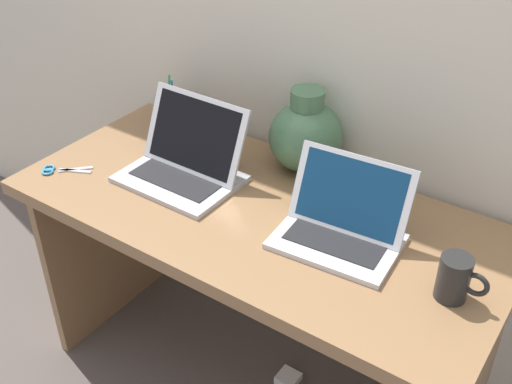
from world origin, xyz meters
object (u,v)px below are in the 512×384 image
(coffee_mug, at_px, (455,278))
(scissors, at_px, (58,170))
(power_brick, at_px, (288,378))
(green_vase, at_px, (306,135))
(pen_cup, at_px, (171,113))
(laptop_right, at_px, (343,220))
(laptop_left, at_px, (187,158))

(coffee_mug, height_order, scissors, coffee_mug)
(power_brick, bearing_deg, coffee_mug, -12.66)
(green_vase, xyz_separation_m, power_brick, (0.08, -0.19, -0.82))
(green_vase, distance_m, pen_cup, 0.49)
(pen_cup, bearing_deg, green_vase, 4.58)
(green_vase, height_order, power_brick, green_vase)
(pen_cup, relative_size, power_brick, 2.62)
(laptop_right, distance_m, green_vase, 0.35)
(green_vase, bearing_deg, laptop_right, -43.26)
(laptop_left, xyz_separation_m, laptop_right, (0.51, -0.00, -0.00))
(scissors, bearing_deg, laptop_right, 13.03)
(power_brick, bearing_deg, laptop_right, -17.28)
(coffee_mug, distance_m, power_brick, 0.90)
(laptop_right, bearing_deg, scissors, -166.97)
(laptop_right, height_order, green_vase, green_vase)
(laptop_right, xyz_separation_m, scissors, (-0.84, -0.19, -0.05))
(laptop_left, relative_size, scissors, 2.43)
(laptop_right, xyz_separation_m, power_brick, (-0.17, 0.05, -0.76))
(green_vase, xyz_separation_m, scissors, (-0.59, -0.43, -0.11))
(coffee_mug, bearing_deg, laptop_left, 175.98)
(laptop_left, distance_m, laptop_right, 0.51)
(laptop_left, distance_m, scissors, 0.39)
(laptop_left, distance_m, green_vase, 0.35)
(laptop_right, relative_size, green_vase, 1.28)
(scissors, bearing_deg, pen_cup, 75.41)
(laptop_right, height_order, power_brick, laptop_right)
(laptop_right, height_order, coffee_mug, laptop_right)
(laptop_left, height_order, power_brick, laptop_left)
(laptop_right, distance_m, pen_cup, 0.76)
(laptop_right, relative_size, scissors, 2.33)
(laptop_right, distance_m, scissors, 0.86)
(pen_cup, bearing_deg, power_brick, -14.44)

